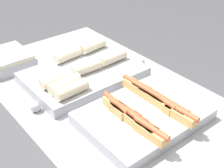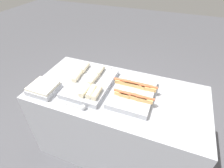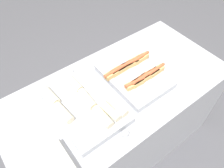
{
  "view_description": "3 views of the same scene",
  "coord_description": "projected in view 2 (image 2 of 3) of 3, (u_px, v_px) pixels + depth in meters",
  "views": [
    {
      "loc": [
        0.83,
        -0.72,
        1.67
      ],
      "look_at": [
        -0.05,
        0.0,
        0.94
      ],
      "focal_mm": 50.0,
      "sensor_mm": 36.0,
      "label": 1
    },
    {
      "loc": [
        0.4,
        -1.16,
        1.92
      ],
      "look_at": [
        -0.05,
        0.0,
        0.94
      ],
      "focal_mm": 28.0,
      "sensor_mm": 36.0,
      "label": 2
    },
    {
      "loc": [
        -0.61,
        -0.74,
        2.03
      ],
      "look_at": [
        -0.05,
        0.0,
        0.94
      ],
      "focal_mm": 35.0,
      "sensor_mm": 36.0,
      "label": 3
    }
  ],
  "objects": [
    {
      "name": "tray_wraps",
      "position": [
        90.0,
        83.0,
        1.67
      ],
      "size": [
        0.38,
        0.55,
        0.1
      ],
      "color": "#A8AAB2",
      "rests_on": "counter"
    },
    {
      "name": "serving_spoon_far",
      "position": [
        109.0,
        69.0,
        1.89
      ],
      "size": [
        0.23,
        0.05,
        0.05
      ],
      "color": "#B2B5BA",
      "rests_on": "counter"
    },
    {
      "name": "tray_hotdogs",
      "position": [
        133.0,
        93.0,
        1.55
      ],
      "size": [
        0.41,
        0.48,
        0.1
      ],
      "color": "#A8AAB2",
      "rests_on": "counter"
    },
    {
      "name": "ground_plane",
      "position": [
        116.0,
        145.0,
        2.15
      ],
      "size": [
        12.0,
        12.0,
        0.0
      ],
      "primitive_type": "plane",
      "color": "#4C4C51"
    },
    {
      "name": "counter",
      "position": [
        117.0,
        122.0,
        1.88
      ],
      "size": [
        1.63,
        0.79,
        0.86
      ],
      "color": "#A8AAB2",
      "rests_on": "ground_plane"
    },
    {
      "name": "serving_spoon_near",
      "position": [
        81.0,
        107.0,
        1.44
      ],
      "size": [
        0.24,
        0.05,
        0.05
      ],
      "color": "#B2B5BA",
      "rests_on": "counter"
    },
    {
      "name": "tray_side_front",
      "position": [
        44.0,
        88.0,
        1.61
      ],
      "size": [
        0.25,
        0.23,
        0.07
      ],
      "color": "#A8AAB2",
      "rests_on": "counter"
    }
  ]
}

